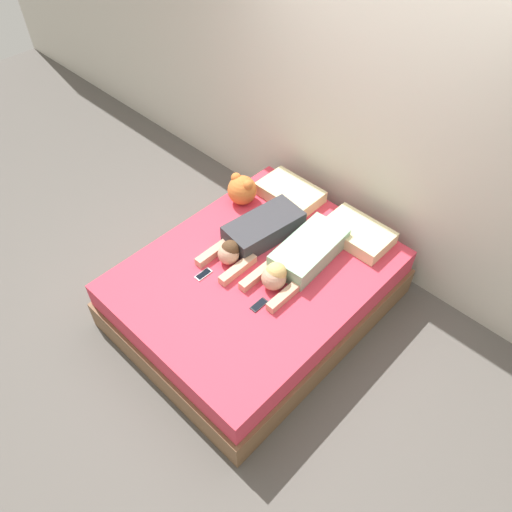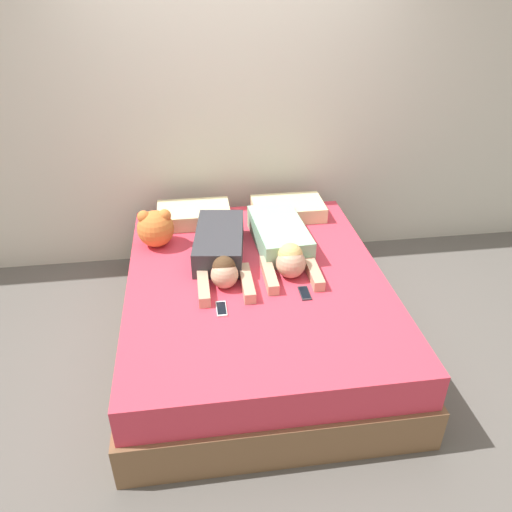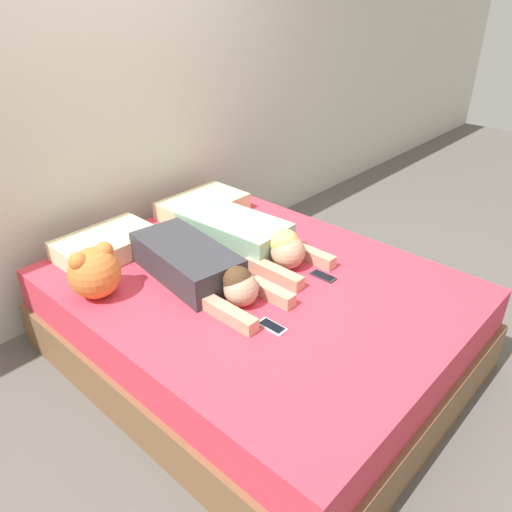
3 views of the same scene
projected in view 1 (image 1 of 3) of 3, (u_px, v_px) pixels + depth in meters
ground_plane at (256, 307)px, 4.41m from camera, size 12.00×12.00×0.00m
wall_back at (362, 123)px, 4.06m from camera, size 12.00×0.06×2.60m
bed at (256, 289)px, 4.22m from camera, size 1.74×2.18×0.52m
pillow_head_left at (290, 193)px, 4.57m from camera, size 0.57×0.37×0.12m
pillow_head_right at (357, 233)px, 4.22m from camera, size 0.57×0.37×0.12m
person_left at (256, 234)px, 4.17m from camera, size 0.41×0.99×0.20m
person_right at (299, 258)px, 3.99m from camera, size 0.39×0.98×0.22m
cell_phone_left at (203, 274)px, 3.98m from camera, size 0.06×0.15×0.01m
cell_phone_right at (259, 305)px, 3.77m from camera, size 0.06×0.15×0.01m
plush_toy at (242, 189)px, 4.48m from camera, size 0.27×0.27×0.28m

